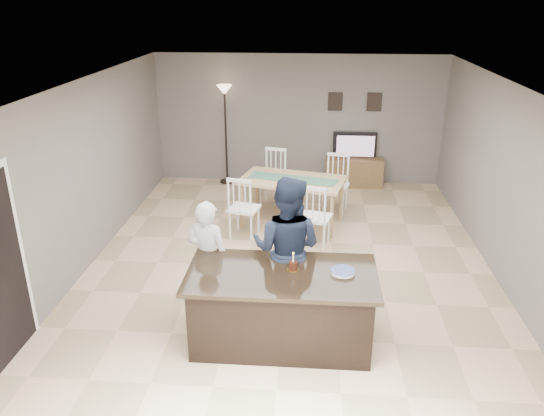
# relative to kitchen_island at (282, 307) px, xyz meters

# --- Properties ---
(floor) EXTENTS (8.00, 8.00, 0.00)m
(floor) POSITION_rel_kitchen_island_xyz_m (0.00, 1.80, -0.45)
(floor) COLOR tan
(floor) RESTS_ON ground
(room_shell) EXTENTS (8.00, 8.00, 8.00)m
(room_shell) POSITION_rel_kitchen_island_xyz_m (0.00, 1.80, 1.22)
(room_shell) COLOR slate
(room_shell) RESTS_ON floor
(kitchen_island) EXTENTS (2.15, 1.10, 0.90)m
(kitchen_island) POSITION_rel_kitchen_island_xyz_m (0.00, 0.00, 0.00)
(kitchen_island) COLOR black
(kitchen_island) RESTS_ON floor
(tv_console) EXTENTS (1.20, 0.40, 0.60)m
(tv_console) POSITION_rel_kitchen_island_xyz_m (1.20, 5.57, -0.15)
(tv_console) COLOR brown
(tv_console) RESTS_ON floor
(television) EXTENTS (0.91, 0.12, 0.53)m
(television) POSITION_rel_kitchen_island_xyz_m (1.20, 5.64, 0.41)
(television) COLOR black
(television) RESTS_ON tv_console
(tv_screen_glow) EXTENTS (0.78, 0.00, 0.78)m
(tv_screen_glow) POSITION_rel_kitchen_island_xyz_m (1.20, 5.56, 0.42)
(tv_screen_glow) COLOR #D94C18
(tv_screen_glow) RESTS_ON tv_console
(picture_frames) EXTENTS (1.10, 0.02, 0.38)m
(picture_frames) POSITION_rel_kitchen_island_xyz_m (1.15, 5.78, 1.30)
(picture_frames) COLOR black
(picture_frames) RESTS_ON room_shell
(woman) EXTENTS (0.63, 0.50, 1.52)m
(woman) POSITION_rel_kitchen_island_xyz_m (-0.95, 0.55, 0.31)
(woman) COLOR silver
(woman) RESTS_ON floor
(man) EXTENTS (1.05, 0.91, 1.85)m
(man) POSITION_rel_kitchen_island_xyz_m (0.03, 0.55, 0.47)
(man) COLOR #172034
(man) RESTS_ON floor
(birthday_cake) EXTENTS (0.14, 0.14, 0.22)m
(birthday_cake) POSITION_rel_kitchen_island_xyz_m (0.12, 0.09, 0.50)
(birthday_cake) COLOR gold
(birthday_cake) RESTS_ON kitchen_island
(plate_stack) EXTENTS (0.27, 0.27, 0.04)m
(plate_stack) POSITION_rel_kitchen_island_xyz_m (0.68, 0.04, 0.47)
(plate_stack) COLOR white
(plate_stack) RESTS_ON kitchen_island
(dining_table) EXTENTS (2.10, 2.33, 1.08)m
(dining_table) POSITION_rel_kitchen_island_xyz_m (-0.03, 3.46, 0.23)
(dining_table) COLOR tan
(dining_table) RESTS_ON floor
(floor_lamp) EXTENTS (0.31, 0.31, 2.09)m
(floor_lamp) POSITION_rel_kitchen_island_xyz_m (-1.52, 5.59, 1.17)
(floor_lamp) COLOR black
(floor_lamp) RESTS_ON floor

